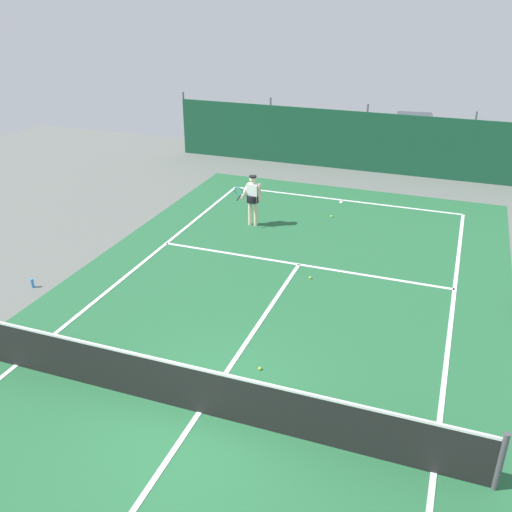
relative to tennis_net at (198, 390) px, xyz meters
name	(u,v)px	position (x,y,z in m)	size (l,w,h in m)	color
ground_plane	(200,412)	(0.00, 0.00, -0.51)	(36.00, 36.00, 0.00)	slate
court_surface	(200,412)	(0.00, 0.00, -0.51)	(11.02, 26.60, 0.01)	#236038
tennis_net	(198,390)	(0.00, 0.00, 0.00)	(10.12, 0.10, 1.10)	black
back_fence	(366,152)	(0.00, 16.18, 0.16)	(16.30, 0.98, 2.70)	#14472D
tennis_player	(253,197)	(-2.20, 8.64, 0.45)	(0.75, 0.73, 1.64)	beige
tennis_ball_near_player	(260,369)	(0.60, 1.56, -0.48)	(0.07, 0.07, 0.07)	#CCDB33
tennis_ball_midcourt	(310,278)	(0.51, 5.71, -0.48)	(0.07, 0.07, 0.07)	#CCDB33
tennis_ball_by_sideline	(332,216)	(0.02, 10.18, -0.48)	(0.07, 0.07, 0.07)	#CCDB33
parked_car	(413,135)	(1.57, 19.13, 0.33)	(2.45, 4.41, 1.68)	silver
water_bottle	(32,283)	(-6.02, 2.82, -0.39)	(0.08, 0.08, 0.24)	#338CD8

